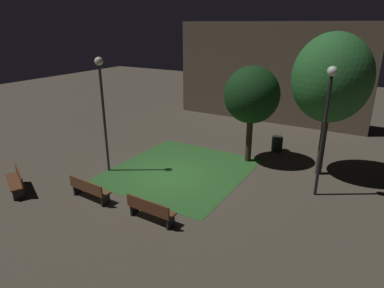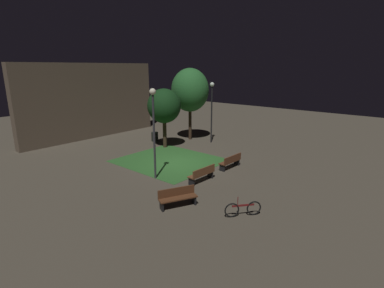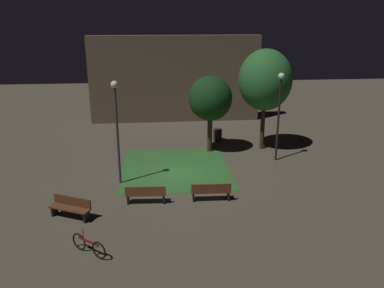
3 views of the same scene
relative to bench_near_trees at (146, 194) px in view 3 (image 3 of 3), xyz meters
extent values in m
plane|color=#4C4438|center=(1.48, 3.29, -0.48)|extent=(60.00, 60.00, 0.00)
cube|color=#2D6028|center=(1.55, 4.11, -0.48)|extent=(5.85, 6.46, 0.01)
cube|color=brown|center=(0.00, 0.07, -0.03)|extent=(1.82, 0.58, 0.06)
cube|color=brown|center=(-0.01, -0.13, 0.20)|extent=(1.80, 0.16, 0.40)
cube|color=black|center=(-0.79, 0.12, -0.27)|extent=(0.10, 0.39, 0.42)
cube|color=black|center=(0.80, 0.03, -0.27)|extent=(0.10, 0.39, 0.42)
cube|color=brown|center=(2.95, 0.07, -0.03)|extent=(1.82, 0.54, 0.06)
cube|color=brown|center=(2.94, -0.13, 0.20)|extent=(1.80, 0.12, 0.40)
cube|color=black|center=(2.15, 0.10, -0.27)|extent=(0.09, 0.39, 0.42)
cube|color=black|center=(3.75, 0.05, -0.27)|extent=(0.09, 0.39, 0.42)
cube|color=#512D19|center=(-3.12, -1.04, -0.03)|extent=(1.83, 1.22, 0.06)
cube|color=#512D19|center=(-3.03, -0.85, 0.20)|extent=(1.64, 0.84, 0.40)
cube|color=black|center=(-2.40, -1.39, -0.27)|extent=(0.24, 0.38, 0.42)
cube|color=black|center=(-3.84, -0.69, -0.27)|extent=(0.24, 0.38, 0.42)
cylinder|color=#38281C|center=(3.83, 6.82, 0.83)|extent=(0.30, 0.30, 2.61)
ellipsoid|color=#143816|center=(3.83, 6.82, 2.85)|extent=(2.62, 2.62, 2.69)
cylinder|color=#38281C|center=(7.18, 7.02, 1.25)|extent=(0.27, 0.27, 3.46)
ellipsoid|color=#28662D|center=(7.18, 7.02, 3.86)|extent=(3.23, 3.23, 3.70)
cylinder|color=black|center=(7.46, 4.89, 1.89)|extent=(0.12, 0.12, 4.74)
sphere|color=white|center=(7.46, 4.89, 4.41)|extent=(0.36, 0.36, 0.36)
cylinder|color=#333338|center=(-1.32, 2.42, 1.94)|extent=(0.12, 0.12, 4.84)
sphere|color=#F2EDCC|center=(-1.32, 2.42, 4.51)|extent=(0.36, 0.36, 0.36)
cylinder|color=black|center=(4.66, 8.92, -0.08)|extent=(0.59, 0.59, 0.79)
torus|color=black|center=(-1.55, -4.08, -0.15)|extent=(0.55, 0.46, 0.66)
torus|color=black|center=(-2.33, -3.45, -0.15)|extent=(0.55, 0.46, 0.66)
cube|color=maroon|center=(-1.94, -3.77, 0.03)|extent=(0.81, 0.66, 0.08)
cylinder|color=maroon|center=(-2.14, -3.61, 0.25)|extent=(0.03, 0.03, 0.40)
cube|color=brown|center=(2.16, 14.38, 2.83)|extent=(13.14, 0.80, 6.61)
camera|label=1|loc=(9.20, -7.80, 5.99)|focal=31.01mm
camera|label=2|loc=(-12.12, -9.45, 5.81)|focal=27.27mm
camera|label=3|loc=(0.53, -16.13, 7.63)|focal=36.87mm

